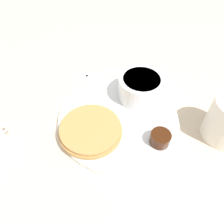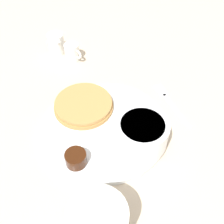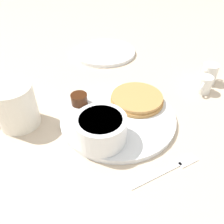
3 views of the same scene
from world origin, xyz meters
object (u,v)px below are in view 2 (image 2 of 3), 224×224
(bowl, at_px, (142,133))
(creamer_pitcher_far, at_px, (56,43))
(fork, at_px, (168,100))
(creamer_pitcher_near, at_px, (72,52))
(plate, at_px, (105,127))

(bowl, distance_m, creamer_pitcher_far, 0.39)
(creamer_pitcher_far, relative_size, fork, 0.43)
(creamer_pitcher_near, distance_m, creamer_pitcher_far, 0.06)
(plate, xyz_separation_m, creamer_pitcher_far, (0.30, 0.10, 0.02))
(creamer_pitcher_far, bearing_deg, bowl, -155.33)
(bowl, bearing_deg, plate, 51.28)
(creamer_pitcher_near, relative_size, fork, 0.33)
(creamer_pitcher_far, bearing_deg, fork, -132.35)
(plate, relative_size, creamer_pitcher_near, 5.53)
(bowl, relative_size, creamer_pitcher_near, 2.14)
(creamer_pitcher_near, bearing_deg, bowl, -158.91)
(plate, bearing_deg, creamer_pitcher_near, 11.65)
(creamer_pitcher_far, height_order, fork, creamer_pitcher_far)
(plate, height_order, creamer_pitcher_far, creamer_pitcher_far)
(bowl, distance_m, creamer_pitcher_near, 0.34)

